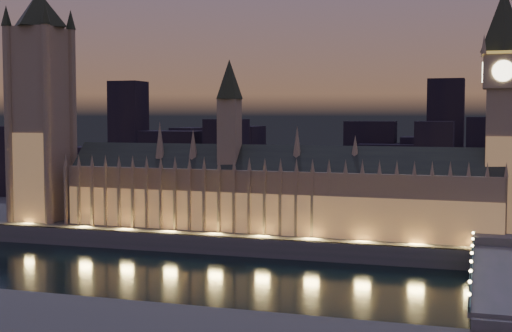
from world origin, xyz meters
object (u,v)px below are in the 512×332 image
(victoria_tower, at_px, (41,95))
(elizabeth_tower, at_px, (502,93))
(westminster_bridge, at_px, (501,282))
(palace_of_westminster, at_px, (269,191))

(victoria_tower, distance_m, elizabeth_tower, 218.00)
(victoria_tower, height_order, westminster_bridge, victoria_tower)
(victoria_tower, xyz_separation_m, elizabeth_tower, (218.00, -0.00, -0.86))
(palace_of_westminster, relative_size, elizabeth_tower, 1.83)
(palace_of_westminster, height_order, westminster_bridge, palace_of_westminster)
(victoria_tower, relative_size, westminster_bridge, 1.11)
(palace_of_westminster, bearing_deg, victoria_tower, 179.91)
(westminster_bridge, bearing_deg, palace_of_westminster, 146.39)
(palace_of_westminster, distance_m, westminster_bridge, 119.52)
(elizabeth_tower, height_order, westminster_bridge, elizabeth_tower)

